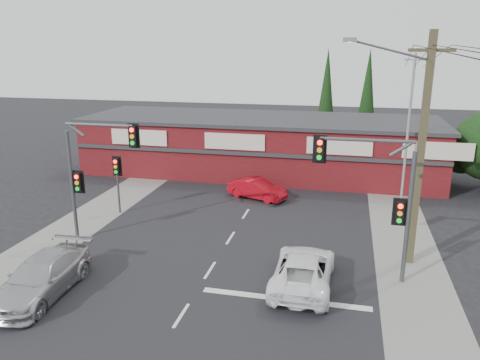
% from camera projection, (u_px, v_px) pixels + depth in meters
% --- Properties ---
extents(ground, '(120.00, 120.00, 0.00)m').
position_uv_depth(ground, '(209.00, 272.00, 20.09)').
color(ground, black).
rests_on(ground, ground).
extents(road_strip, '(14.00, 70.00, 0.01)m').
position_uv_depth(road_strip, '(236.00, 229.00, 24.77)').
color(road_strip, black).
rests_on(road_strip, ground).
extents(verge_left, '(3.00, 70.00, 0.02)m').
position_uv_depth(verge_left, '(91.00, 217.00, 26.60)').
color(verge_left, gray).
rests_on(verge_left, ground).
extents(verge_right, '(3.00, 70.00, 0.02)m').
position_uv_depth(verge_right, '(404.00, 244.00, 22.93)').
color(verge_right, gray).
rests_on(verge_right, ground).
extents(stop_line, '(6.50, 0.35, 0.01)m').
position_uv_depth(stop_line, '(285.00, 299.00, 17.92)').
color(stop_line, silver).
rests_on(stop_line, ground).
extents(white_suv, '(2.36, 5.02, 1.39)m').
position_uv_depth(white_suv, '(303.00, 270.00, 18.81)').
color(white_suv, white).
rests_on(white_suv, ground).
extents(silver_suv, '(2.24, 5.17, 1.48)m').
position_uv_depth(silver_suv, '(41.00, 277.00, 18.11)').
color(silver_suv, '#AFB3B5').
rests_on(silver_suv, ground).
extents(red_sedan, '(4.03, 2.54, 1.25)m').
position_uv_depth(red_sedan, '(257.00, 189.00, 29.66)').
color(red_sedan, '#AF0A16').
rests_on(red_sedan, ground).
extents(lane_dashes, '(0.12, 30.67, 0.01)m').
position_uv_depth(lane_dashes, '(181.00, 315.00, 16.84)').
color(lane_dashes, silver).
rests_on(lane_dashes, ground).
extents(shop_building, '(27.30, 8.40, 4.22)m').
position_uv_depth(shop_building, '(260.00, 145.00, 35.62)').
color(shop_building, '#531014').
rests_on(shop_building, ground).
extents(conifer_near, '(1.80, 1.80, 9.25)m').
position_uv_depth(conifer_near, '(326.00, 93.00, 40.30)').
color(conifer_near, '#2D2116').
rests_on(conifer_near, ground).
extents(conifer_far, '(1.80, 1.80, 9.25)m').
position_uv_depth(conifer_far, '(368.00, 92.00, 41.41)').
color(conifer_far, '#2D2116').
rests_on(conifer_far, ground).
extents(traffic_mast_left, '(3.77, 0.27, 5.97)m').
position_uv_depth(traffic_mast_left, '(90.00, 164.00, 22.27)').
color(traffic_mast_left, '#47494C').
rests_on(traffic_mast_left, ground).
extents(traffic_mast_right, '(3.96, 0.27, 5.97)m').
position_uv_depth(traffic_mast_right, '(381.00, 188.00, 18.45)').
color(traffic_mast_right, '#47494C').
rests_on(traffic_mast_right, ground).
extents(pedestal_signal, '(0.55, 0.27, 3.38)m').
position_uv_depth(pedestal_signal, '(117.00, 173.00, 26.60)').
color(pedestal_signal, '#47494C').
rests_on(pedestal_signal, ground).
extents(utility_pole, '(4.38, 0.59, 10.00)m').
position_uv_depth(utility_pole, '(418.00, 144.00, 19.59)').
color(utility_pole, '#4D462B').
rests_on(utility_pole, ground).
extents(steel_pole, '(1.20, 0.16, 9.00)m').
position_uv_depth(steel_pole, '(408.00, 127.00, 28.08)').
color(steel_pole, gray).
rests_on(steel_pole, ground).
extents(power_lines, '(2.01, 29.00, 1.22)m').
position_uv_depth(power_lines, '(461.00, 57.00, 13.45)').
color(power_lines, black).
rests_on(power_lines, ground).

